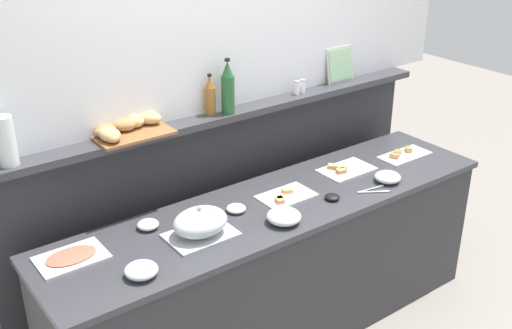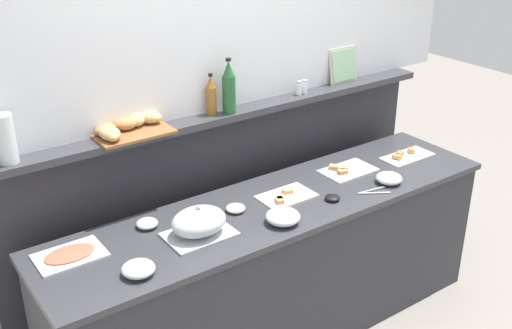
% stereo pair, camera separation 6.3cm
% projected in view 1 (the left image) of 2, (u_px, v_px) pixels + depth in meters
% --- Properties ---
extents(ground_plane, '(12.00, 12.00, 0.00)m').
position_uv_depth(ground_plane, '(221.00, 284.00, 4.22)').
color(ground_plane, gray).
extents(buffet_counter, '(2.71, 0.66, 0.89)m').
position_uv_depth(buffet_counter, '(277.00, 270.00, 3.60)').
color(buffet_counter, '#2D2D33').
rests_on(buffet_counter, ground_plane).
extents(back_ledge_unit, '(2.86, 0.22, 1.30)m').
position_uv_depth(back_ledge_unit, '(227.00, 201.00, 3.87)').
color(back_ledge_unit, '#2D2D33').
rests_on(back_ledge_unit, ground_plane).
extents(sandwich_platter_rear, '(0.35, 0.17, 0.04)m').
position_uv_depth(sandwich_platter_rear, '(404.00, 155.00, 3.99)').
color(sandwich_platter_rear, silver).
rests_on(sandwich_platter_rear, buffet_counter).
extents(sandwich_platter_side, '(0.33, 0.21, 0.04)m').
position_uv_depth(sandwich_platter_side, '(345.00, 169.00, 3.78)').
color(sandwich_platter_side, white).
rests_on(sandwich_platter_side, buffet_counter).
extents(sandwich_platter_front, '(0.31, 0.20, 0.04)m').
position_uv_depth(sandwich_platter_front, '(285.00, 196.00, 3.47)').
color(sandwich_platter_front, white).
rests_on(sandwich_platter_front, buffet_counter).
extents(cold_cuts_platter, '(0.32, 0.22, 0.02)m').
position_uv_depth(cold_cuts_platter, '(71.00, 257.00, 2.91)').
color(cold_cuts_platter, white).
rests_on(cold_cuts_platter, buffet_counter).
extents(serving_cloche, '(0.34, 0.24, 0.17)m').
position_uv_depth(serving_cloche, '(200.00, 223.00, 3.06)').
color(serving_cloche, '#B7BABF').
rests_on(serving_cloche, buffet_counter).
extents(glass_bowl_large, '(0.18, 0.18, 0.07)m').
position_uv_depth(glass_bowl_large, '(284.00, 217.00, 3.20)').
color(glass_bowl_large, silver).
rests_on(glass_bowl_large, buffet_counter).
extents(glass_bowl_medium, '(0.15, 0.15, 0.06)m').
position_uv_depth(glass_bowl_medium, '(141.00, 271.00, 2.77)').
color(glass_bowl_medium, silver).
rests_on(glass_bowl_medium, buffet_counter).
extents(glass_bowl_small, '(0.11, 0.11, 0.04)m').
position_uv_depth(glass_bowl_small, '(148.00, 225.00, 3.15)').
color(glass_bowl_small, silver).
rests_on(glass_bowl_small, buffet_counter).
extents(glass_bowl_extra, '(0.15, 0.15, 0.06)m').
position_uv_depth(glass_bowl_extra, '(388.00, 177.00, 3.64)').
color(glass_bowl_extra, silver).
rests_on(glass_bowl_extra, buffet_counter).
extents(condiment_bowl_cream, '(0.11, 0.11, 0.04)m').
position_uv_depth(condiment_bowl_cream, '(236.00, 208.00, 3.32)').
color(condiment_bowl_cream, silver).
rests_on(condiment_bowl_cream, buffet_counter).
extents(condiment_bowl_teal, '(0.08, 0.08, 0.03)m').
position_uv_depth(condiment_bowl_teal, '(332.00, 197.00, 3.44)').
color(condiment_bowl_teal, black).
rests_on(condiment_bowl_teal, buffet_counter).
extents(serving_tongs, '(0.19, 0.11, 0.01)m').
position_uv_depth(serving_tongs, '(371.00, 191.00, 3.53)').
color(serving_tongs, '#B7BABF').
rests_on(serving_tongs, buffet_counter).
extents(vinegar_bottle_amber, '(0.06, 0.06, 0.24)m').
position_uv_depth(vinegar_bottle_amber, '(210.00, 97.00, 3.45)').
color(vinegar_bottle_amber, '#8E5B23').
rests_on(vinegar_bottle_amber, back_ledge_unit).
extents(wine_bottle_green, '(0.08, 0.08, 0.32)m').
position_uv_depth(wine_bottle_green, '(228.00, 89.00, 3.45)').
color(wine_bottle_green, '#23562D').
rests_on(wine_bottle_green, back_ledge_unit).
extents(salt_shaker, '(0.03, 0.03, 0.09)m').
position_uv_depth(salt_shaker, '(297.00, 88.00, 3.80)').
color(salt_shaker, white).
rests_on(salt_shaker, back_ledge_unit).
extents(pepper_shaker, '(0.03, 0.03, 0.09)m').
position_uv_depth(pepper_shaker, '(303.00, 86.00, 3.82)').
color(pepper_shaker, white).
rests_on(pepper_shaker, back_ledge_unit).
extents(bread_basket, '(0.41, 0.30, 0.08)m').
position_uv_depth(bread_basket, '(126.00, 127.00, 3.20)').
color(bread_basket, brown).
rests_on(bread_basket, back_ledge_unit).
extents(framed_picture, '(0.22, 0.05, 0.23)m').
position_uv_depth(framed_picture, '(340.00, 65.00, 4.01)').
color(framed_picture, '#B2AD9E').
rests_on(framed_picture, back_ledge_unit).
extents(water_carafe, '(0.09, 0.09, 0.24)m').
position_uv_depth(water_carafe, '(6.00, 141.00, 2.83)').
color(water_carafe, silver).
rests_on(water_carafe, back_ledge_unit).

